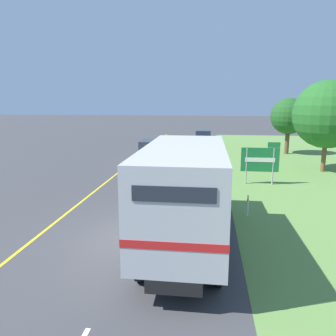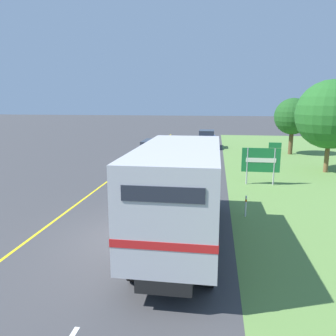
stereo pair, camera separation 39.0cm
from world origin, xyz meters
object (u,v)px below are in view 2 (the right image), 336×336
at_px(horse_trailer_truck, 181,189).
at_px(roadside_tree_mid, 293,117).
at_px(lead_car_white, 154,152).
at_px(delineator_post, 246,206).
at_px(highway_sign, 262,160).
at_px(roadside_tree_near, 331,114).
at_px(lead_car_blue_ahead, 207,139).

height_order(horse_trailer_truck, roadside_tree_mid, roadside_tree_mid).
distance_m(lead_car_white, delineator_post, 12.76).
bearing_deg(roadside_tree_mid, lead_car_white, -149.72).
xyz_separation_m(lead_car_white, highway_sign, (7.54, -5.32, 0.51)).
xyz_separation_m(horse_trailer_truck, highway_sign, (3.86, 8.96, -0.50)).
distance_m(lead_car_white, highway_sign, 9.24).
relative_size(horse_trailer_truck, delineator_post, 9.08).
bearing_deg(highway_sign, delineator_post, -103.17).
bearing_deg(horse_trailer_truck, lead_car_white, 104.46).
bearing_deg(delineator_post, roadside_tree_mid, 72.67).
distance_m(roadside_tree_mid, delineator_post, 19.14).
bearing_deg(horse_trailer_truck, roadside_tree_near, 56.15).
bearing_deg(highway_sign, lead_car_blue_ahead, 103.45).
bearing_deg(horse_trailer_truck, lead_car_blue_ahead, 89.61).
relative_size(horse_trailer_truck, highway_sign, 3.36).
bearing_deg(roadside_tree_near, horse_trailer_truck, -123.85).
distance_m(lead_car_blue_ahead, highway_sign, 15.90).
relative_size(lead_car_white, lead_car_blue_ahead, 1.15).
distance_m(lead_car_white, roadside_tree_near, 12.98).
relative_size(highway_sign, roadside_tree_mid, 0.49).
bearing_deg(roadside_tree_mid, highway_sign, -109.26).
relative_size(lead_car_blue_ahead, roadside_tree_mid, 0.76).
bearing_deg(highway_sign, roadside_tree_mid, 70.74).
relative_size(lead_car_white, roadside_tree_mid, 0.87).
bearing_deg(highway_sign, horse_trailer_truck, -113.32).
bearing_deg(delineator_post, horse_trailer_truck, -128.61).
xyz_separation_m(lead_car_blue_ahead, highway_sign, (3.70, -15.46, 0.54)).
height_order(roadside_tree_near, roadside_tree_mid, roadside_tree_near).
bearing_deg(roadside_tree_near, lead_car_white, 175.37).
xyz_separation_m(highway_sign, roadside_tree_near, (5.03, 4.30, 2.54)).
relative_size(highway_sign, delineator_post, 2.70).
bearing_deg(delineator_post, highway_sign, 76.83).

